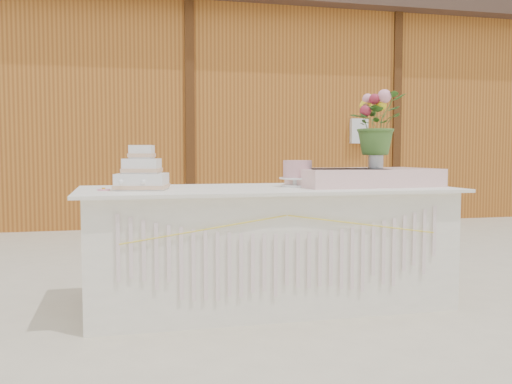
# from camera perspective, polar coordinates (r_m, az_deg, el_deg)

# --- Properties ---
(ground) EXTENTS (80.00, 80.00, 0.00)m
(ground) POSITION_cam_1_polar(r_m,az_deg,el_deg) (3.84, 1.08, -11.09)
(ground) COLOR beige
(ground) RESTS_ON ground
(barn) EXTENTS (12.60, 4.60, 3.30)m
(barn) POSITION_cam_1_polar(r_m,az_deg,el_deg) (9.65, -8.20, 7.98)
(barn) COLOR #AD6924
(barn) RESTS_ON ground
(cake_table) EXTENTS (2.40, 1.00, 0.77)m
(cake_table) POSITION_cam_1_polar(r_m,az_deg,el_deg) (3.75, 1.11, -5.39)
(cake_table) COLOR white
(cake_table) RESTS_ON ground
(wedding_cake) EXTENTS (0.36, 0.36, 0.27)m
(wedding_cake) POSITION_cam_1_polar(r_m,az_deg,el_deg) (3.56, -11.32, 1.72)
(wedding_cake) COLOR white
(wedding_cake) RESTS_ON cake_table
(pink_cake_stand) EXTENTS (0.24, 0.24, 0.18)m
(pink_cake_stand) POSITION_cam_1_polar(r_m,az_deg,el_deg) (3.80, 4.16, 2.01)
(pink_cake_stand) COLOR white
(pink_cake_stand) RESTS_ON cake_table
(satin_runner) EXTENTS (0.97, 0.60, 0.12)m
(satin_runner) POSITION_cam_1_polar(r_m,az_deg,el_deg) (3.93, 10.71, 1.45)
(satin_runner) COLOR beige
(satin_runner) RESTS_ON cake_table
(flower_vase) EXTENTS (0.10, 0.10, 0.14)m
(flower_vase) POSITION_cam_1_polar(r_m,az_deg,el_deg) (3.95, 11.87, 3.33)
(flower_vase) COLOR silver
(flower_vase) RESTS_ON satin_runner
(bouquet) EXTENTS (0.49, 0.47, 0.42)m
(bouquet) POSITION_cam_1_polar(r_m,az_deg,el_deg) (3.96, 11.93, 7.38)
(bouquet) COLOR #416C2B
(bouquet) RESTS_ON flower_vase
(loose_flowers) EXTENTS (0.22, 0.39, 0.02)m
(loose_flowers) POSITION_cam_1_polar(r_m,az_deg,el_deg) (3.68, -13.79, 0.46)
(loose_flowers) COLOR pink
(loose_flowers) RESTS_ON cake_table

